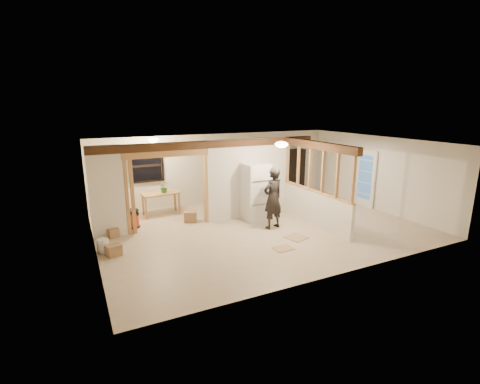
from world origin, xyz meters
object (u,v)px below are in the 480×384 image
woman (273,198)px  shop_vac (132,219)px  refrigerator (256,192)px  bookshelf (294,171)px  work_table (161,204)px

woman → shop_vac: size_ratio=3.28×
refrigerator → woman: bearing=-86.6°
woman → bookshelf: 4.31m
work_table → shop_vac: (-1.07, -0.89, -0.09)m
work_table → woman: bearing=-51.9°
work_table → shop_vac: 1.39m
refrigerator → woman: woman is taller
bookshelf → refrigerator: bearing=-142.9°
refrigerator → shop_vac: size_ratio=3.22×
woman → bookshelf: size_ratio=1.00×
shop_vac → refrigerator: bearing=-13.8°
refrigerator → woman: 0.94m
work_table → shop_vac: size_ratio=2.13×
refrigerator → shop_vac: bearing=166.2°
refrigerator → bookshelf: size_ratio=0.98×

